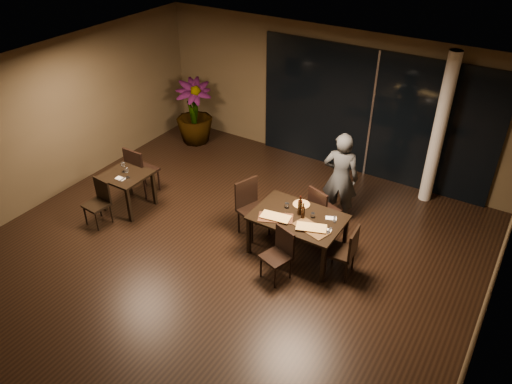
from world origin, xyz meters
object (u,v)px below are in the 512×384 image
object	(u,v)px
chair_main_far	(321,209)
potted_plant	(194,112)
chair_main_near	(280,252)
bottle_b	(303,211)
chair_main_left	(251,205)
bottle_a	(300,207)
diner	(340,178)
chair_main_right	(346,249)
main_table	(298,220)
chair_side_far	(139,169)
chair_side_near	(99,200)
bottle_c	(300,205)
side_table	(127,180)

from	to	relation	value
chair_main_far	potted_plant	xyz separation A→B (m)	(-4.15, 1.72, 0.23)
chair_main_far	chair_main_near	size ratio (longest dim) A/B	1.08
bottle_b	chair_main_left	bearing A→B (deg)	175.11
bottle_a	diner	bearing A→B (deg)	81.54
chair_main_right	bottle_b	distance (m)	0.92
main_table	chair_main_left	xyz separation A→B (m)	(-0.99, 0.09, -0.10)
chair_side_far	chair_side_near	bearing A→B (deg)	92.84
chair_side_near	bottle_a	distance (m)	3.71
bottle_a	bottle_b	bearing A→B (deg)	-36.50
chair_main_right	bottle_c	xyz separation A→B (m)	(-0.94, 0.19, 0.41)
main_table	chair_main_near	distance (m)	0.70
bottle_c	chair_side_far	bearing A→B (deg)	-178.08
chair_main_left	main_table	bearing A→B (deg)	-75.38
diner	chair_main_far	bearing A→B (deg)	70.28
chair_main_left	potted_plant	xyz separation A→B (m)	(-3.06, 2.34, 0.19)
chair_main_near	main_table	bearing A→B (deg)	111.09
diner	potted_plant	size ratio (longest dim) A/B	1.16
potted_plant	chair_main_far	bearing A→B (deg)	-22.47
chair_main_near	chair_side_far	bearing A→B (deg)	-172.47
side_table	chair_main_near	world-z (taller)	chair_main_near
diner	bottle_a	bearing A→B (deg)	68.62
chair_main_left	potted_plant	distance (m)	3.86
potted_plant	chair_main_near	bearing A→B (deg)	-37.14
side_table	bottle_c	size ratio (longest dim) A/B	2.37
chair_side_far	chair_main_near	bearing A→B (deg)	171.23
chair_main_right	side_table	bearing A→B (deg)	-88.79
chair_main_near	chair_main_left	size ratio (longest dim) A/B	0.85
potted_plant	chair_side_far	bearing A→B (deg)	-77.94
diner	main_table	bearing A→B (deg)	69.52
chair_side_near	diner	bearing A→B (deg)	38.32
bottle_a	bottle_b	distance (m)	0.12
main_table	bottle_a	size ratio (longest dim) A/B	5.01
chair_main_far	bottle_c	world-z (taller)	bottle_c
bottle_b	chair_side_near	bearing A→B (deg)	-162.62
main_table	bottle_b	world-z (taller)	bottle_b
main_table	chair_main_right	size ratio (longest dim) A/B	1.64
side_table	chair_main_far	world-z (taller)	chair_main_far
chair_main_left	chair_side_near	xyz separation A→B (m)	(-2.52, -1.21, -0.09)
main_table	chair_main_far	world-z (taller)	chair_main_far
chair_side_near	chair_main_right	bearing A→B (deg)	18.12
main_table	chair_side_far	world-z (taller)	chair_side_far
chair_side_far	bottle_c	bearing A→B (deg)	-176.49
diner	bottle_b	bearing A→B (deg)	73.18
chair_main_far	diner	bearing A→B (deg)	-77.80
chair_side_near	bottle_c	world-z (taller)	bottle_c
side_table	bottle_c	xyz separation A→B (m)	(3.38, 0.60, 0.30)
chair_main_left	bottle_a	xyz separation A→B (m)	(0.98, -0.02, 0.32)
chair_main_near	chair_main_right	distance (m)	1.05
chair_main_right	chair_side_far	distance (m)	4.44
chair_main_near	bottle_b	world-z (taller)	bottle_b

